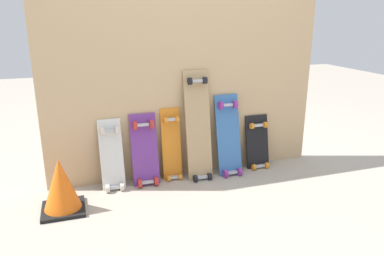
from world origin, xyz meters
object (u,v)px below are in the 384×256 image
(skateboard_natural, at_px, (198,129))
(skateboard_black, at_px, (258,145))
(skateboard_orange, at_px, (172,148))
(traffic_cone, at_px, (61,186))
(skateboard_white, at_px, (112,159))
(skateboard_blue, at_px, (229,139))
(skateboard_purple, at_px, (145,153))

(skateboard_natural, height_order, skateboard_black, skateboard_natural)
(skateboard_natural, bearing_deg, skateboard_black, 3.09)
(skateboard_orange, height_order, traffic_cone, skateboard_orange)
(skateboard_white, xyz_separation_m, skateboard_blue, (1.00, -0.01, 0.07))
(skateboard_black, height_order, traffic_cone, skateboard_black)
(skateboard_white, bearing_deg, skateboard_purple, 0.57)
(skateboard_white, distance_m, skateboard_blue, 1.00)
(skateboard_white, height_order, skateboard_black, skateboard_white)
(skateboard_white, bearing_deg, skateboard_natural, -0.65)
(skateboard_purple, relative_size, skateboard_black, 1.17)
(skateboard_purple, height_order, skateboard_natural, skateboard_natural)
(skateboard_natural, bearing_deg, skateboard_blue, -0.95)
(skateboard_orange, distance_m, skateboard_natural, 0.27)
(skateboard_black, bearing_deg, skateboard_purple, -178.87)
(skateboard_orange, distance_m, traffic_cone, 0.94)
(skateboard_natural, bearing_deg, traffic_cone, -166.60)
(skateboard_orange, height_order, skateboard_black, skateboard_orange)
(skateboard_purple, xyz_separation_m, skateboard_natural, (0.46, -0.01, 0.16))
(skateboard_purple, xyz_separation_m, skateboard_blue, (0.73, -0.02, 0.05))
(skateboard_white, height_order, traffic_cone, skateboard_white)
(skateboard_purple, bearing_deg, skateboard_orange, 7.18)
(skateboard_orange, xyz_separation_m, skateboard_natural, (0.22, -0.04, 0.16))
(skateboard_orange, relative_size, traffic_cone, 1.71)
(skateboard_white, xyz_separation_m, skateboard_purple, (0.27, 0.00, 0.01))
(skateboard_blue, relative_size, skateboard_black, 1.37)
(skateboard_black, bearing_deg, skateboard_blue, -173.25)
(skateboard_natural, distance_m, skateboard_black, 0.62)
(skateboard_orange, bearing_deg, skateboard_white, -176.33)
(skateboard_purple, bearing_deg, skateboard_blue, -1.21)
(skateboard_orange, bearing_deg, skateboard_purple, -172.82)
(skateboard_black, relative_size, traffic_cone, 1.39)
(skateboard_orange, height_order, skateboard_natural, skateboard_natural)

